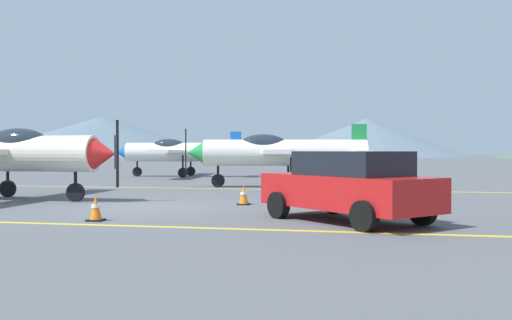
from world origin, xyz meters
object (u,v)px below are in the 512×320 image
airplane_far (179,151)px  car_sedan (348,185)px  traffic_cone_front (244,195)px  airplane_near (0,152)px  airplane_mid (278,152)px  traffic_cone_side (96,209)px

airplane_far → car_sedan: bearing=-61.3°
car_sedan → traffic_cone_front: car_sedan is taller
airplane_near → car_sedan: (11.41, -3.39, -0.74)m
car_sedan → traffic_cone_front: 4.81m
airplane_mid → airplane_far: (-7.73, 8.90, 0.00)m
airplane_near → traffic_cone_side: airplane_near is taller
traffic_cone_side → airplane_near: bearing=142.1°
airplane_mid → airplane_far: size_ratio=1.00×
traffic_cone_front → traffic_cone_side: size_ratio=1.00×
airplane_mid → car_sedan: size_ratio=2.15×
airplane_mid → airplane_far: bearing=131.0°
airplane_far → traffic_cone_side: bearing=-75.7°
airplane_near → car_sedan: airplane_near is taller
car_sedan → airplane_far: bearing=118.7°
airplane_far → traffic_cone_side: size_ratio=15.93×
airplane_near → airplane_mid: (7.87, 8.26, 0.00)m
airplane_far → traffic_cone_front: (8.02, -17.06, -1.29)m
airplane_near → car_sedan: bearing=-16.6°
airplane_mid → airplane_near: bearing=-133.6°
airplane_far → airplane_near: bearing=-90.5°
airplane_near → airplane_far: bearing=89.5°
traffic_cone_front → traffic_cone_side: (-2.50, -4.50, 0.00)m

